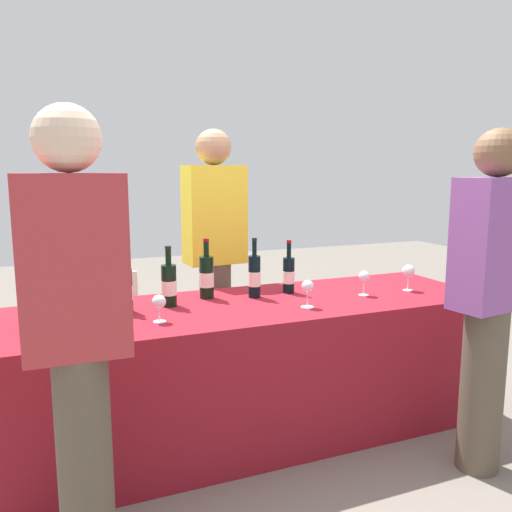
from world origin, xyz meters
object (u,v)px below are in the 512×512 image
at_px(wine_bottle_5, 289,274).
at_px(server_pouring, 215,249).
at_px(ice_bucket, 57,302).
at_px(wine_bottle_4, 254,276).
at_px(guest_1, 489,290).
at_px(wine_bottle_2, 169,285).
at_px(menu_board, 100,327).
at_px(wine_bottle_0, 81,289).
at_px(wine_glass_2, 308,288).
at_px(wine_glass_4, 408,272).
at_px(guest_0, 78,326).
at_px(wine_glass_1, 159,303).
at_px(wine_bottle_1, 125,290).
at_px(wine_glass_0, 76,307).
at_px(wine_glass_3, 364,278).
at_px(wine_bottle_3, 207,277).

height_order(wine_bottle_5, server_pouring, server_pouring).
bearing_deg(ice_bucket, wine_bottle_4, 6.78).
bearing_deg(guest_1, wine_bottle_2, 138.22).
bearing_deg(menu_board, wine_bottle_0, -95.83).
bearing_deg(wine_glass_2, wine_bottle_0, 163.40).
distance_m(wine_glass_4, guest_0, 1.96).
relative_size(wine_glass_1, guest_1, 0.08).
relative_size(wine_glass_1, wine_glass_2, 0.91).
bearing_deg(menu_board, wine_bottle_1, -83.73).
distance_m(wine_bottle_5, wine_glass_2, 0.33).
xyz_separation_m(wine_glass_0, ice_bucket, (-0.07, 0.12, 0.00)).
xyz_separation_m(wine_glass_0, menu_board, (0.20, 1.18, -0.45)).
xyz_separation_m(wine_bottle_2, wine_glass_4, (1.36, -0.18, -0.00)).
bearing_deg(wine_bottle_5, wine_glass_4, -17.97).
height_order(wine_glass_4, server_pouring, server_pouring).
relative_size(wine_bottle_1, wine_glass_3, 2.25).
distance_m(wine_bottle_2, wine_glass_1, 0.29).
distance_m(wine_glass_1, wine_glass_4, 1.47).
xyz_separation_m(wine_bottle_3, wine_bottle_5, (0.47, -0.06, -0.01)).
bearing_deg(wine_bottle_3, ice_bucket, -165.10).
bearing_deg(wine_bottle_2, wine_bottle_5, 2.88).
distance_m(wine_bottle_0, ice_bucket, 0.18).
height_order(wine_bottle_3, guest_0, guest_0).
bearing_deg(guest_1, wine_glass_3, 100.84).
xyz_separation_m(wine_bottle_5, wine_glass_2, (-0.05, -0.33, -0.00)).
bearing_deg(wine_glass_2, server_pouring, 103.55).
distance_m(wine_bottle_4, guest_1, 1.18).
xyz_separation_m(guest_0, guest_1, (1.78, -0.03, -0.03)).
distance_m(wine_bottle_0, wine_glass_4, 1.80).
xyz_separation_m(wine_bottle_1, wine_bottle_4, (0.70, 0.04, 0.01)).
bearing_deg(wine_bottle_2, wine_glass_2, -24.66).
bearing_deg(ice_bucket, wine_glass_1, -19.98).
height_order(wine_glass_3, ice_bucket, ice_bucket).
bearing_deg(wine_bottle_4, wine_bottle_2, -179.00).
relative_size(wine_bottle_4, guest_0, 0.20).
height_order(wine_bottle_4, server_pouring, server_pouring).
height_order(guest_0, menu_board, guest_0).
distance_m(wine_bottle_2, menu_board, 1.09).
distance_m(wine_glass_3, guest_1, 0.70).
distance_m(wine_bottle_1, guest_0, 0.83).
distance_m(wine_bottle_4, wine_glass_1, 0.65).
height_order(wine_bottle_2, wine_glass_3, wine_bottle_2).
distance_m(ice_bucket, menu_board, 1.19).
relative_size(wine_glass_4, ice_bucket, 0.70).
bearing_deg(wine_bottle_1, guest_1, -28.16).
height_order(wine_bottle_2, wine_bottle_4, wine_bottle_4).
bearing_deg(wine_glass_3, wine_glass_4, 0.83).
relative_size(wine_bottle_1, guest_0, 0.19).
height_order(guest_1, menu_board, guest_1).
xyz_separation_m(wine_glass_0, guest_1, (1.76, -0.61, 0.06)).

